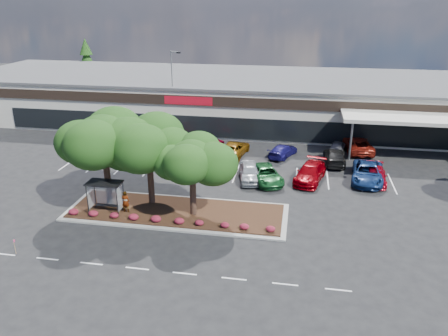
% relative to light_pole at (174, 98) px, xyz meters
% --- Properties ---
extents(ground, '(160.00, 160.00, 0.00)m').
position_rel_light_pole_xyz_m(ground, '(8.25, -25.28, -4.67)').
color(ground, black).
rests_on(ground, ground).
extents(retail_store, '(80.40, 25.20, 6.25)m').
position_rel_light_pole_xyz_m(retail_store, '(8.31, 8.63, -1.52)').
color(retail_store, beige).
rests_on(retail_store, ground).
extents(landscape_island, '(18.00, 6.00, 0.26)m').
position_rel_light_pole_xyz_m(landscape_island, '(6.25, -21.28, -4.55)').
color(landscape_island, gray).
rests_on(landscape_island, ground).
extents(lane_markings, '(33.12, 20.06, 0.01)m').
position_rel_light_pole_xyz_m(lane_markings, '(8.11, -14.85, -4.67)').
color(lane_markings, silver).
rests_on(lane_markings, ground).
extents(shrub_row, '(17.00, 0.80, 0.50)m').
position_rel_light_pole_xyz_m(shrub_row, '(6.25, -23.38, -4.16)').
color(shrub_row, maroon).
rests_on(shrub_row, landscape_island).
extents(bus_shelter, '(2.75, 1.55, 2.59)m').
position_rel_light_pole_xyz_m(bus_shelter, '(0.75, -22.33, -2.37)').
color(bus_shelter, black).
rests_on(bus_shelter, landscape_island).
extents(island_tree_west, '(7.20, 7.20, 7.89)m').
position_rel_light_pole_xyz_m(island_tree_west, '(0.25, -20.78, -0.47)').
color(island_tree_west, '#183C0E').
rests_on(island_tree_west, landscape_island).
extents(island_tree_mid, '(6.60, 6.60, 7.32)m').
position_rel_light_pole_xyz_m(island_tree_mid, '(3.75, -20.08, -0.75)').
color(island_tree_mid, '#183C0E').
rests_on(island_tree_mid, landscape_island).
extents(island_tree_east, '(5.80, 5.80, 6.50)m').
position_rel_light_pole_xyz_m(island_tree_east, '(7.75, -21.58, -1.16)').
color(island_tree_east, '#183C0E').
rests_on(island_tree_east, landscape_island).
extents(conifer_north_west, '(4.40, 4.40, 10.00)m').
position_rel_light_pole_xyz_m(conifer_north_west, '(-21.75, 20.72, 0.33)').
color(conifer_north_west, '#183C0E').
rests_on(conifer_north_west, ground).
extents(person_waiting, '(0.66, 0.43, 1.82)m').
position_rel_light_pole_xyz_m(person_waiting, '(2.29, -22.20, -3.51)').
color(person_waiting, '#594C47').
rests_on(person_waiting, landscape_island).
extents(light_pole, '(1.43, 0.50, 10.50)m').
position_rel_light_pole_xyz_m(light_pole, '(0.00, 0.00, 0.00)').
color(light_pole, gray).
rests_on(light_pole, ground).
extents(survey_stake, '(0.08, 0.14, 1.12)m').
position_rel_light_pole_xyz_m(survey_stake, '(-3.01, -29.06, -3.96)').
color(survey_stake, '#9D7C52').
rests_on(survey_stake, ground).
extents(car_0, '(2.46, 4.38, 1.37)m').
position_rel_light_pole_xyz_m(car_0, '(-3.32, -10.08, -3.99)').
color(car_0, navy).
rests_on(car_0, ground).
extents(car_1, '(3.19, 5.26, 1.64)m').
position_rel_light_pole_xyz_m(car_1, '(0.66, -9.73, -3.86)').
color(car_1, silver).
rests_on(car_1, ground).
extents(car_2, '(4.63, 6.19, 1.56)m').
position_rel_light_pole_xyz_m(car_2, '(2.20, -9.44, -3.89)').
color(car_2, '#55555C').
rests_on(car_2, ground).
extents(car_3, '(3.04, 4.86, 1.51)m').
position_rel_light_pole_xyz_m(car_3, '(7.06, -11.86, -3.92)').
color(car_3, '#9B0D08').
rests_on(car_3, ground).
extents(car_4, '(2.83, 5.10, 1.64)m').
position_rel_light_pole_xyz_m(car_4, '(11.26, -13.29, -3.85)').
color(car_4, '#A0A7AC').
rests_on(car_4, ground).
extents(car_5, '(4.29, 5.85, 1.48)m').
position_rel_light_pole_xyz_m(car_5, '(12.84, -13.43, -3.94)').
color(car_5, '#164F22').
rests_on(car_5, ground).
extents(car_6, '(3.55, 6.00, 1.63)m').
position_rel_light_pole_xyz_m(car_6, '(17.01, -12.49, -3.86)').
color(car_6, '#7C0007').
rests_on(car_6, ground).
extents(car_7, '(3.56, 6.43, 1.70)m').
position_rel_light_pole_xyz_m(car_7, '(22.40, -11.60, -3.82)').
color(car_7, navy).
rests_on(car_7, ground).
extents(car_8, '(2.32, 4.89, 1.38)m').
position_rel_light_pole_xyz_m(car_8, '(23.14, -11.72, -3.99)').
color(car_8, maroon).
rests_on(car_8, ground).
extents(car_9, '(3.01, 5.14, 1.64)m').
position_rel_light_pole_xyz_m(car_9, '(-4.85, -3.03, -3.85)').
color(car_9, '#5B5961').
rests_on(car_9, ground).
extents(car_10, '(1.89, 4.24, 1.42)m').
position_rel_light_pole_xyz_m(car_10, '(1.25, -3.63, -3.97)').
color(car_10, maroon).
rests_on(car_10, ground).
extents(car_11, '(3.90, 5.31, 1.34)m').
position_rel_light_pole_xyz_m(car_11, '(5.42, -5.23, -4.00)').
color(car_11, maroon).
rests_on(car_11, ground).
extents(car_12, '(3.40, 5.85, 1.53)m').
position_rel_light_pole_xyz_m(car_12, '(8.68, -6.57, -3.91)').
color(car_12, '#6D4309').
rests_on(car_12, ground).
extents(car_13, '(3.52, 4.98, 1.34)m').
position_rel_light_pole_xyz_m(car_13, '(14.09, -6.02, -4.00)').
color(car_13, navy).
rests_on(car_13, ground).
extents(car_14, '(2.18, 5.34, 1.55)m').
position_rel_light_pole_xyz_m(car_14, '(19.59, -7.20, -3.90)').
color(car_14, black).
rests_on(car_14, ground).
extents(car_15, '(2.49, 4.21, 1.34)m').
position_rel_light_pole_xyz_m(car_15, '(20.17, -3.40, -4.00)').
color(car_15, '#57575E').
rests_on(car_15, ground).
extents(car_16, '(3.41, 6.32, 1.68)m').
position_rel_light_pole_xyz_m(car_16, '(22.38, -2.83, -3.83)').
color(car_16, maroon).
rests_on(car_16, ground).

